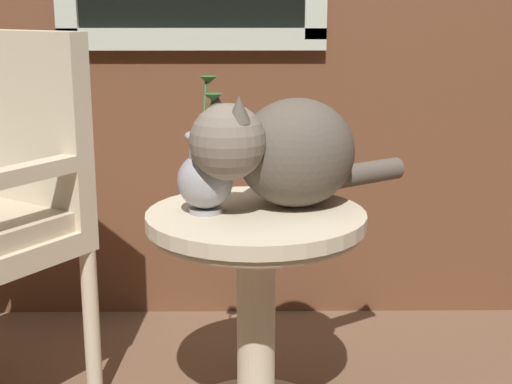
# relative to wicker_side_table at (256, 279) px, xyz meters

# --- Properties ---
(wicker_side_table) EXTENTS (0.53, 0.53, 0.57)m
(wicker_side_table) POSITION_rel_wicker_side_table_xyz_m (0.00, 0.00, 0.00)
(wicker_side_table) COLOR beige
(wicker_side_table) RESTS_ON ground_plane
(cat) EXTENTS (0.56, 0.41, 0.29)m
(cat) POSITION_rel_wicker_side_table_xyz_m (0.07, 0.04, 0.31)
(cat) COLOR brown
(cat) RESTS_ON wicker_side_table
(pewter_vase_with_ivy) EXTENTS (0.13, 0.15, 0.32)m
(pewter_vase_with_ivy) POSITION_rel_wicker_side_table_xyz_m (-0.12, -0.00, 0.27)
(pewter_vase_with_ivy) COLOR #99999E
(pewter_vase_with_ivy) RESTS_ON wicker_side_table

